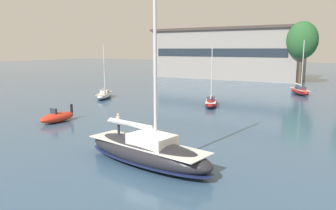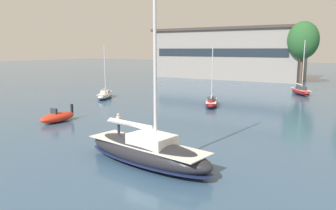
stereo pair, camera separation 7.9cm
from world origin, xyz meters
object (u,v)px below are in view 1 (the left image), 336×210
Objects in this scene: motor_tender at (57,117)px; sailboat_main at (147,150)px; tree_shore_center at (302,40)px; sailboat_moored_far_slip at (104,95)px; sailboat_moored_outer_mooring at (211,102)px; sailboat_moored_mid_channel at (300,91)px.

sailboat_main is at bearing -20.49° from motor_tender.
sailboat_moored_far_slip is at bearing -120.51° from tree_shore_center.
tree_shore_center reaches higher than motor_tender.
sailboat_moored_mid_channel is at bearing 66.10° from sailboat_moored_outer_mooring.
sailboat_main is 25.52m from sailboat_moored_outer_mooring.
sailboat_main reaches higher than sailboat_moored_far_slip.
sailboat_moored_outer_mooring is at bearing 103.20° from sailboat_main.
sailboat_moored_outer_mooring is at bearing -98.30° from tree_shore_center.
sailboat_moored_far_slip is (-24.37, 22.81, -0.44)m from sailboat_main.
sailboat_moored_far_slip is at bearing -141.19° from sailboat_moored_mid_channel.
motor_tender is (-10.77, -18.64, -0.01)m from sailboat_moored_outer_mooring.
tree_shore_center is 21.59m from sailboat_moored_mid_channel.
tree_shore_center is 64.62m from sailboat_main.
sailboat_moored_outer_mooring is at bearing 59.98° from motor_tender.
tree_shore_center reaches higher than sailboat_moored_mid_channel.
sailboat_moored_mid_channel reaches higher than motor_tender.
sailboat_main is at bearing -93.88° from sailboat_moored_mid_channel.
tree_shore_center is at bearing 59.49° from sailboat_moored_far_slip.
tree_shore_center is 40.70m from sailboat_moored_outer_mooring.
motor_tender is at bearing -116.93° from sailboat_moored_mid_channel.
tree_shore_center is 1.73× the size of sailboat_moored_outer_mooring.
sailboat_main is 1.58× the size of sailboat_moored_mid_channel.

